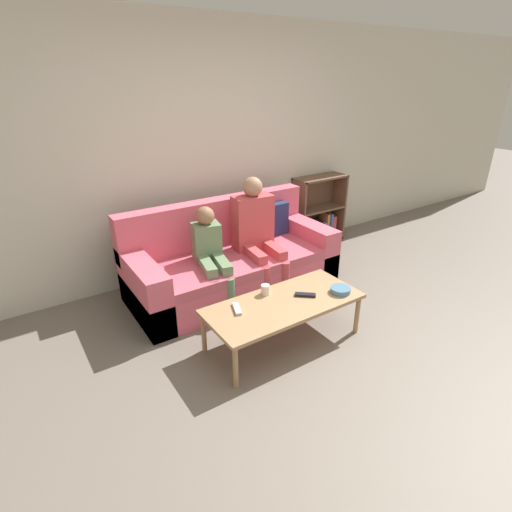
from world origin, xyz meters
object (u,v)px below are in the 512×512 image
at_px(person_adult, 256,227).
at_px(person_child, 210,252).
at_px(tv_remote_0, 305,295).
at_px(snack_bowl, 340,290).
at_px(cup_near, 265,290).
at_px(coffee_table, 284,305).
at_px(couch, 232,263).
at_px(tv_remote_1, 237,309).
at_px(bookshelf, 316,217).

bearing_deg(person_adult, person_child, -169.41).
relative_size(tv_remote_0, snack_bowl, 0.96).
height_order(person_child, tv_remote_0, person_child).
height_order(person_adult, snack_bowl, person_adult).
bearing_deg(cup_near, coffee_table, -74.05).
bearing_deg(person_child, couch, 34.66).
relative_size(person_adult, tv_remote_1, 6.49).
bearing_deg(couch, tv_remote_1, -118.33).
xyz_separation_m(tv_remote_0, snack_bowl, (0.28, -0.12, 0.01)).
xyz_separation_m(coffee_table, tv_remote_1, (-0.38, 0.11, 0.04)).
distance_m(tv_remote_0, snack_bowl, 0.31).
height_order(couch, person_child, person_child).
height_order(couch, cup_near, couch).
bearing_deg(person_adult, tv_remote_0, -93.28).
bearing_deg(tv_remote_0, coffee_table, 124.61).
relative_size(coffee_table, cup_near, 15.04).
relative_size(coffee_table, tv_remote_1, 7.35).
bearing_deg(coffee_table, snack_bowl, -15.69).
relative_size(couch, snack_bowl, 12.48).
bearing_deg(person_child, tv_remote_0, -55.87).
bearing_deg(tv_remote_1, person_adult, 68.96).
relative_size(coffee_table, person_child, 1.39).
distance_m(bookshelf, tv_remote_0, 2.17).
xyz_separation_m(coffee_table, person_adult, (0.36, 0.95, 0.30)).
bearing_deg(tv_remote_0, bookshelf, -3.31).
bearing_deg(tv_remote_1, snack_bowl, 4.32).
bearing_deg(tv_remote_1, tv_remote_0, 7.60).
xyz_separation_m(bookshelf, snack_bowl, (-1.22, -1.68, 0.08)).
distance_m(bookshelf, snack_bowl, 2.07).
height_order(cup_near, tv_remote_0, cup_near).
distance_m(person_child, tv_remote_1, 0.84).
bearing_deg(bookshelf, couch, -162.32).
bearing_deg(cup_near, tv_remote_1, -166.39).
distance_m(bookshelf, cup_near, 2.22).
bearing_deg(tv_remote_0, person_child, 62.82).
bearing_deg(tv_remote_1, bookshelf, 54.78).
bearing_deg(coffee_table, couch, 83.11).
height_order(bookshelf, tv_remote_0, bookshelf).
xyz_separation_m(couch, cup_near, (-0.18, -0.85, 0.14)).
distance_m(coffee_table, cup_near, 0.21).
bearing_deg(bookshelf, cup_near, -142.36).
bearing_deg(person_child, bookshelf, 30.35).
xyz_separation_m(person_adult, snack_bowl, (0.12, -1.09, -0.25)).
distance_m(couch, coffee_table, 1.05).
xyz_separation_m(coffee_table, person_child, (-0.18, 0.91, 0.18)).
xyz_separation_m(bookshelf, cup_near, (-1.76, -1.36, 0.10)).
xyz_separation_m(bookshelf, coffee_table, (-1.70, -1.54, 0.02)).
bearing_deg(cup_near, person_child, 99.79).
distance_m(bookshelf, person_child, 2.00).
xyz_separation_m(couch, coffee_table, (-0.13, -1.04, 0.06)).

